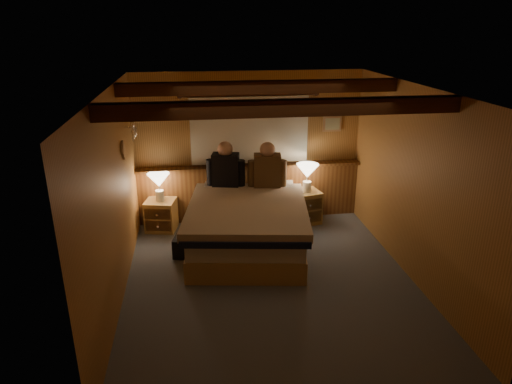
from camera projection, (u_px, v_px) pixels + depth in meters
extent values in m
plane|color=#50565F|center=(270.00, 282.00, 5.78)|extent=(4.20, 4.20, 0.00)
plane|color=gold|center=(273.00, 90.00, 4.94)|extent=(4.20, 4.20, 0.00)
plane|color=#B57F41|center=(249.00, 148.00, 7.31)|extent=(3.60, 0.00, 3.60)
plane|color=#B57F41|center=(114.00, 201.00, 5.13)|extent=(0.00, 4.20, 4.20)
plane|color=#B57F41|center=(416.00, 186.00, 5.59)|extent=(0.00, 4.20, 4.20)
plane|color=#B57F41|center=(319.00, 291.00, 3.41)|extent=(3.60, 0.00, 3.60)
cube|color=brown|center=(250.00, 193.00, 7.51)|extent=(3.60, 0.12, 0.90)
cube|color=brown|center=(250.00, 166.00, 7.29)|extent=(3.60, 0.22, 0.04)
cylinder|color=#492412|center=(249.00, 95.00, 6.93)|extent=(2.10, 0.05, 0.05)
sphere|color=#492412|center=(180.00, 96.00, 6.80)|extent=(0.08, 0.08, 0.08)
sphere|color=#492412|center=(317.00, 93.00, 7.07)|extent=(0.08, 0.08, 0.08)
cube|color=beige|center=(250.00, 130.00, 7.14)|extent=(1.85, 0.08, 1.05)
cube|color=#492412|center=(283.00, 108.00, 4.41)|extent=(3.60, 0.15, 0.16)
cube|color=#492412|center=(260.00, 87.00, 5.81)|extent=(3.60, 0.15, 0.16)
cylinder|color=white|center=(131.00, 123.00, 6.42)|extent=(0.03, 0.55, 0.03)
torus|color=white|center=(133.00, 134.00, 6.33)|extent=(0.01, 0.21, 0.21)
torus|color=white|center=(135.00, 130.00, 6.54)|extent=(0.01, 0.21, 0.21)
cube|color=tan|center=(332.00, 124.00, 7.34)|extent=(0.30, 0.03, 0.25)
cube|color=beige|center=(332.00, 124.00, 7.33)|extent=(0.24, 0.01, 0.19)
cube|color=tan|center=(248.00, 238.00, 6.59)|extent=(1.82, 2.25, 0.31)
cube|color=silver|center=(248.00, 221.00, 6.50)|extent=(1.77, 2.20, 0.24)
cube|color=black|center=(247.00, 218.00, 6.21)|extent=(1.82, 1.85, 0.08)
cube|color=#C6888A|center=(247.00, 210.00, 6.30)|extent=(1.89, 2.06, 0.12)
cube|color=silver|center=(224.00, 188.00, 7.18)|extent=(0.66, 0.43, 0.16)
cube|color=silver|center=(274.00, 188.00, 7.17)|extent=(0.66, 0.43, 0.16)
cube|color=tan|center=(161.00, 215.00, 7.16)|extent=(0.52, 0.49, 0.49)
cube|color=brown|center=(157.00, 214.00, 6.94)|extent=(0.40, 0.10, 0.17)
cube|color=brown|center=(158.00, 226.00, 7.01)|extent=(0.40, 0.10, 0.17)
cylinder|color=white|center=(157.00, 214.00, 6.94)|extent=(0.04, 0.04, 0.03)
cylinder|color=white|center=(158.00, 226.00, 7.01)|extent=(0.04, 0.04, 0.03)
cube|color=tan|center=(303.00, 206.00, 7.43)|extent=(0.57, 0.53, 0.54)
cube|color=brown|center=(309.00, 205.00, 7.21)|extent=(0.43, 0.11, 0.19)
cube|color=brown|center=(309.00, 217.00, 7.28)|extent=(0.43, 0.11, 0.19)
cylinder|color=white|center=(309.00, 205.00, 7.21)|extent=(0.04, 0.04, 0.03)
cylinder|color=white|center=(309.00, 217.00, 7.28)|extent=(0.04, 0.04, 0.03)
cylinder|color=white|center=(160.00, 196.00, 7.03)|extent=(0.13, 0.13, 0.17)
cylinder|color=white|center=(159.00, 189.00, 6.99)|extent=(0.02, 0.02, 0.09)
cone|color=#FFEFC6|center=(159.00, 180.00, 6.94)|extent=(0.34, 0.34, 0.21)
cylinder|color=white|center=(307.00, 187.00, 7.27)|extent=(0.14, 0.14, 0.18)
cylinder|color=white|center=(307.00, 180.00, 7.23)|extent=(0.02, 0.02, 0.10)
cone|color=#FFEFC6|center=(307.00, 171.00, 7.18)|extent=(0.35, 0.35, 0.22)
cube|color=black|center=(226.00, 171.00, 6.99)|extent=(0.44, 0.31, 0.53)
cylinder|color=black|center=(211.00, 173.00, 7.02)|extent=(0.13, 0.13, 0.43)
cylinder|color=black|center=(241.00, 174.00, 6.99)|extent=(0.13, 0.13, 0.43)
sphere|color=tan|center=(225.00, 149.00, 6.87)|extent=(0.23, 0.23, 0.23)
cube|color=#513920|center=(267.00, 171.00, 6.96)|extent=(0.43, 0.28, 0.53)
cylinder|color=#513920|center=(252.00, 174.00, 6.97)|extent=(0.13, 0.13, 0.43)
cylinder|color=#513920|center=(282.00, 174.00, 6.98)|extent=(0.13, 0.13, 0.43)
sphere|color=tan|center=(267.00, 150.00, 6.84)|extent=(0.23, 0.23, 0.23)
cube|color=black|center=(191.00, 247.00, 6.37)|extent=(0.51, 0.37, 0.28)
cylinder|color=black|center=(190.00, 237.00, 6.32)|extent=(0.13, 0.29, 0.07)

